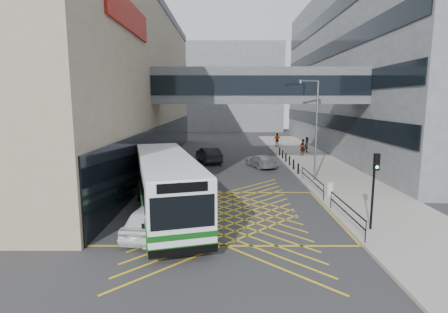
{
  "coord_description": "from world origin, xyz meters",
  "views": [
    {
      "loc": [
        0.04,
        -18.89,
        6.24
      ],
      "look_at": [
        0.0,
        4.0,
        2.6
      ],
      "focal_mm": 28.0,
      "sensor_mm": 36.0,
      "label": 1
    }
  ],
  "objects_px": {
    "car_dark": "(209,155)",
    "traffic_light": "(375,181)",
    "car_white": "(152,219)",
    "pedestrian_b": "(307,145)",
    "car_silver": "(261,161)",
    "street_lamp": "(315,124)",
    "litter_bin": "(330,189)",
    "pedestrian_a": "(302,147)",
    "pedestrian_c": "(277,140)",
    "bus": "(166,184)"
  },
  "relations": [
    {
      "from": "car_dark",
      "to": "street_lamp",
      "type": "relative_size",
      "value": 0.66
    },
    {
      "from": "car_dark",
      "to": "litter_bin",
      "type": "relative_size",
      "value": 5.98
    },
    {
      "from": "car_dark",
      "to": "pedestrian_c",
      "type": "height_order",
      "value": "pedestrian_c"
    },
    {
      "from": "car_white",
      "to": "pedestrian_b",
      "type": "relative_size",
      "value": 2.6
    },
    {
      "from": "car_dark",
      "to": "litter_bin",
      "type": "height_order",
      "value": "car_dark"
    },
    {
      "from": "pedestrian_c",
      "to": "traffic_light",
      "type": "bearing_deg",
      "value": 87.77
    },
    {
      "from": "traffic_light",
      "to": "pedestrian_a",
      "type": "bearing_deg",
      "value": 88.44
    },
    {
      "from": "bus",
      "to": "car_dark",
      "type": "height_order",
      "value": "bus"
    },
    {
      "from": "bus",
      "to": "litter_bin",
      "type": "bearing_deg",
      "value": 4.88
    },
    {
      "from": "street_lamp",
      "to": "car_silver",
      "type": "bearing_deg",
      "value": 99.58
    },
    {
      "from": "bus",
      "to": "pedestrian_c",
      "type": "bearing_deg",
      "value": 54.63
    },
    {
      "from": "car_silver",
      "to": "bus",
      "type": "bearing_deg",
      "value": 44.21
    },
    {
      "from": "street_lamp",
      "to": "pedestrian_a",
      "type": "bearing_deg",
      "value": 62.22
    },
    {
      "from": "car_white",
      "to": "traffic_light",
      "type": "relative_size",
      "value": 1.28
    },
    {
      "from": "bus",
      "to": "pedestrian_a",
      "type": "bearing_deg",
      "value": 44.33
    },
    {
      "from": "traffic_light",
      "to": "pedestrian_c",
      "type": "distance_m",
      "value": 30.87
    },
    {
      "from": "street_lamp",
      "to": "pedestrian_c",
      "type": "height_order",
      "value": "street_lamp"
    },
    {
      "from": "car_white",
      "to": "car_dark",
      "type": "distance_m",
      "value": 19.76
    },
    {
      "from": "pedestrian_a",
      "to": "pedestrian_b",
      "type": "height_order",
      "value": "pedestrian_a"
    },
    {
      "from": "litter_bin",
      "to": "pedestrian_a",
      "type": "distance_m",
      "value": 16.83
    },
    {
      "from": "pedestrian_a",
      "to": "pedestrian_b",
      "type": "distance_m",
      "value": 2.68
    },
    {
      "from": "street_lamp",
      "to": "pedestrian_a",
      "type": "xyz_separation_m",
      "value": [
        1.93,
        12.46,
        -3.41
      ]
    },
    {
      "from": "litter_bin",
      "to": "pedestrian_b",
      "type": "xyz_separation_m",
      "value": [
        2.96,
        19.16,
        0.5
      ]
    },
    {
      "from": "car_white",
      "to": "car_dark",
      "type": "xyz_separation_m",
      "value": [
        1.77,
        19.68,
        0.03
      ]
    },
    {
      "from": "pedestrian_b",
      "to": "traffic_light",
      "type": "bearing_deg",
      "value": -120.77
    },
    {
      "from": "car_silver",
      "to": "pedestrian_b",
      "type": "bearing_deg",
      "value": -147.63
    },
    {
      "from": "car_silver",
      "to": "street_lamp",
      "type": "distance_m",
      "value": 8.08
    },
    {
      "from": "car_dark",
      "to": "street_lamp",
      "type": "height_order",
      "value": "street_lamp"
    },
    {
      "from": "pedestrian_b",
      "to": "car_white",
      "type": "bearing_deg",
      "value": -141.78
    },
    {
      "from": "car_white",
      "to": "car_silver",
      "type": "relative_size",
      "value": 1.16
    },
    {
      "from": "car_silver",
      "to": "pedestrian_b",
      "type": "distance_m",
      "value": 10.79
    },
    {
      "from": "bus",
      "to": "car_silver",
      "type": "relative_size",
      "value": 2.97
    },
    {
      "from": "bus",
      "to": "litter_bin",
      "type": "xyz_separation_m",
      "value": [
        10.08,
        3.73,
        -1.21
      ]
    },
    {
      "from": "car_dark",
      "to": "car_silver",
      "type": "relative_size",
      "value": 1.22
    },
    {
      "from": "car_dark",
      "to": "traffic_light",
      "type": "distance_m",
      "value": 21.4
    },
    {
      "from": "car_white",
      "to": "car_silver",
      "type": "distance_m",
      "value": 18.29
    },
    {
      "from": "car_dark",
      "to": "pedestrian_a",
      "type": "bearing_deg",
      "value": -179.64
    },
    {
      "from": "car_white",
      "to": "pedestrian_c",
      "type": "xyz_separation_m",
      "value": [
        10.5,
        31.03,
        0.31
      ]
    },
    {
      "from": "traffic_light",
      "to": "pedestrian_c",
      "type": "relative_size",
      "value": 2.05
    },
    {
      "from": "pedestrian_a",
      "to": "street_lamp",
      "type": "bearing_deg",
      "value": 45.39
    },
    {
      "from": "street_lamp",
      "to": "litter_bin",
      "type": "xyz_separation_m",
      "value": [
        0.09,
        -4.27,
        -3.92
      ]
    },
    {
      "from": "street_lamp",
      "to": "pedestrian_a",
      "type": "relative_size",
      "value": 4.12
    },
    {
      "from": "car_white",
      "to": "pedestrian_a",
      "type": "xyz_separation_m",
      "value": [
        12.16,
        23.18,
        0.33
      ]
    },
    {
      "from": "pedestrian_c",
      "to": "car_silver",
      "type": "bearing_deg",
      "value": 73.29
    },
    {
      "from": "car_dark",
      "to": "street_lamp",
      "type": "distance_m",
      "value": 12.87
    },
    {
      "from": "car_white",
      "to": "pedestrian_b",
      "type": "height_order",
      "value": "pedestrian_b"
    },
    {
      "from": "traffic_light",
      "to": "litter_bin",
      "type": "height_order",
      "value": "traffic_light"
    },
    {
      "from": "car_dark",
      "to": "pedestrian_a",
      "type": "height_order",
      "value": "pedestrian_a"
    },
    {
      "from": "pedestrian_b",
      "to": "car_silver",
      "type": "bearing_deg",
      "value": -151.07
    },
    {
      "from": "car_dark",
      "to": "litter_bin",
      "type": "distance_m",
      "value": 15.75
    }
  ]
}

